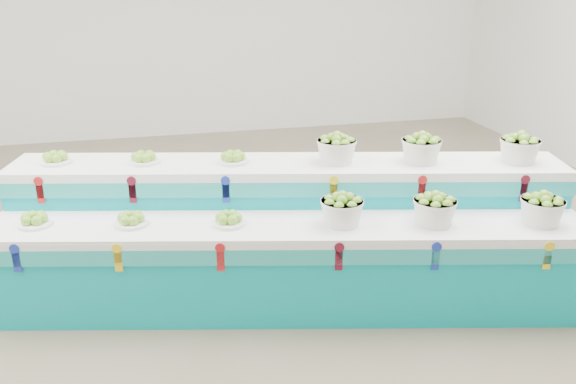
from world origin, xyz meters
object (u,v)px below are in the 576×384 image
at_px(display_stand, 288,235).
at_px(plate_upper_mid, 144,157).
at_px(basket_lower_left, 342,209).
at_px(basket_upper_right, 520,148).

xyz_separation_m(display_stand, plate_upper_mid, (-1.06, 0.53, 0.56)).
distance_m(basket_lower_left, basket_upper_right, 1.60).
height_order(display_stand, basket_upper_right, basket_upper_right).
relative_size(display_stand, plate_upper_mid, 17.77).
bearing_deg(basket_lower_left, display_stand, 131.54).
xyz_separation_m(plate_upper_mid, basket_upper_right, (2.93, -0.68, 0.07)).
relative_size(plate_upper_mid, basket_upper_right, 0.79).
height_order(plate_upper_mid, basket_upper_right, basket_upper_right).
bearing_deg(basket_upper_right, basket_lower_left, -172.49).
distance_m(display_stand, basket_upper_right, 1.98).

